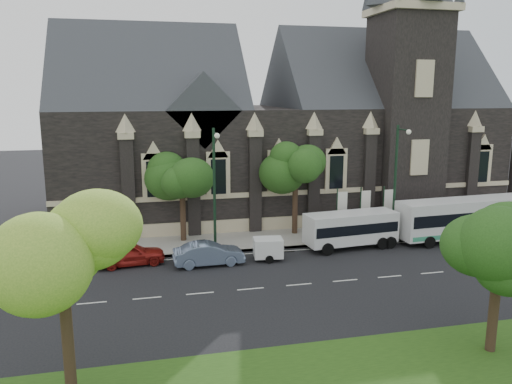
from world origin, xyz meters
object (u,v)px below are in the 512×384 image
object	(u,v)px
tree_walk_right	(297,164)
street_lamp_near	(397,176)
shuttle_bus	(351,228)
car_far_red	(130,254)
banner_flag_left	(340,208)
banner_flag_right	(387,206)
tree_walk_left	(184,168)
tour_coach	(465,218)
tree_park_near	(67,234)
banner_flag_center	(364,207)
sedan	(209,254)
box_trailer	(268,248)
tree_park_east	(500,251)
street_lamp_mid	(215,184)

from	to	relation	value
tree_walk_right	street_lamp_near	world-z (taller)	street_lamp_near
shuttle_bus	car_far_red	world-z (taller)	shuttle_bus
banner_flag_left	banner_flag_right	bearing A→B (deg)	0.00
street_lamp_near	banner_flag_right	distance (m)	3.34
tree_walk_left	street_lamp_near	world-z (taller)	street_lamp_near
tree_walk_left	shuttle_bus	distance (m)	13.32
street_lamp_near	tour_coach	bearing A→B (deg)	-9.52
banner_flag_right	tree_park_near	bearing A→B (deg)	-141.14
tree_park_near	banner_flag_center	size ratio (longest dim) A/B	2.14
shuttle_bus	banner_flag_right	bearing A→B (deg)	27.84
sedan	street_lamp_near	bearing A→B (deg)	-83.12
box_trailer	shuttle_bus	bearing A→B (deg)	17.71
tree_park_near	tree_park_east	size ratio (longest dim) A/B	1.36
tree_park_near	shuttle_bus	bearing A→B (deg)	40.08
banner_flag_right	car_far_red	xyz separation A→B (m)	(-20.29, -3.03, -1.59)
street_lamp_near	banner_flag_left	size ratio (longest dim) A/B	2.25
banner_flag_center	tree_park_east	bearing A→B (deg)	-96.57
street_lamp_near	shuttle_bus	xyz separation A→B (m)	(-3.98, -0.89, -3.56)
banner_flag_center	tour_coach	world-z (taller)	banner_flag_center
tour_coach	banner_flag_right	bearing A→B (deg)	148.09
banner_flag_center	box_trailer	distance (m)	9.97
street_lamp_mid	box_trailer	distance (m)	5.82
banner_flag_center	car_far_red	xyz separation A→B (m)	(-18.29, -3.03, -1.59)
banner_flag_right	tour_coach	distance (m)	6.00
box_trailer	sedan	xyz separation A→B (m)	(-4.14, -0.10, -0.09)
box_trailer	car_far_red	size ratio (longest dim) A/B	0.63
tree_park_near	tree_park_east	world-z (taller)	tree_park_near
banner_flag_center	banner_flag_right	size ratio (longest dim) A/B	1.00
street_lamp_near	shuttle_bus	size ratio (longest dim) A/B	1.27
banner_flag_right	tour_coach	xyz separation A→B (m)	(5.25, -2.84, -0.61)
tree_park_east	tour_coach	xyz separation A→B (m)	(9.36, 15.49, -2.84)
street_lamp_mid	tree_walk_right	bearing A→B (deg)	26.65
box_trailer	tree_park_near	bearing A→B (deg)	-122.35
tree_walk_right	box_trailer	distance (m)	8.57
street_lamp_mid	sedan	bearing A→B (deg)	-109.63
banner_flag_right	sedan	size ratio (longest dim) A/B	0.85
banner_flag_left	car_far_red	distance (m)	16.64
tree_walk_left	tree_walk_right	bearing A→B (deg)	0.06
tree_walk_left	shuttle_bus	xyz separation A→B (m)	(11.82, -4.50, -4.19)
sedan	car_far_red	world-z (taller)	car_far_red
tree_park_near	box_trailer	bearing A→B (deg)	50.94
tree_walk_right	banner_flag_center	xyz separation A→B (m)	(5.08, -1.71, -3.43)
street_lamp_near	banner_flag_left	bearing A→B (deg)	152.82
street_lamp_near	car_far_red	size ratio (longest dim) A/B	1.94
banner_flag_left	sedan	bearing A→B (deg)	-159.27
street_lamp_mid	banner_flag_center	world-z (taller)	street_lamp_mid
tree_park_near	street_lamp_near	bearing A→B (deg)	36.08
tree_park_near	car_far_red	size ratio (longest dim) A/B	1.85
banner_flag_right	shuttle_bus	size ratio (longest dim) A/B	0.56
tree_park_east	street_lamp_near	world-z (taller)	street_lamp_near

